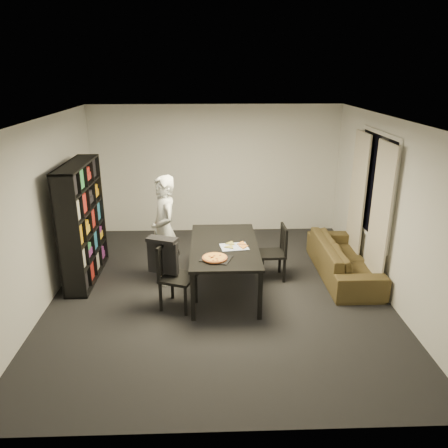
{
  "coord_description": "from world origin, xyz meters",
  "views": [
    {
      "loc": [
        -0.14,
        -5.98,
        3.26
      ],
      "look_at": [
        0.08,
        0.17,
        1.05
      ],
      "focal_mm": 35.0,
      "sensor_mm": 36.0,
      "label": 1
    }
  ],
  "objects_px": {
    "bookshelf": "(82,223)",
    "person": "(164,230)",
    "dining_table": "(224,249)",
    "chair_left": "(172,271)",
    "chair_right": "(277,249)",
    "pepperoni_pizza": "(215,258)",
    "sofa": "(344,259)",
    "baking_tray": "(216,259)"
  },
  "relations": [
    {
      "from": "dining_table",
      "to": "chair_right",
      "type": "bearing_deg",
      "value": 24.22
    },
    {
      "from": "person",
      "to": "sofa",
      "type": "distance_m",
      "value": 2.97
    },
    {
      "from": "chair_right",
      "to": "baking_tray",
      "type": "relative_size",
      "value": 2.25
    },
    {
      "from": "chair_left",
      "to": "sofa",
      "type": "bearing_deg",
      "value": -51.26
    },
    {
      "from": "dining_table",
      "to": "chair_left",
      "type": "relative_size",
      "value": 1.88
    },
    {
      "from": "chair_left",
      "to": "baking_tray",
      "type": "relative_size",
      "value": 2.4
    },
    {
      "from": "chair_right",
      "to": "baking_tray",
      "type": "bearing_deg",
      "value": -50.54
    },
    {
      "from": "baking_tray",
      "to": "chair_left",
      "type": "bearing_deg",
      "value": 174.42
    },
    {
      "from": "baking_tray",
      "to": "chair_right",
      "type": "bearing_deg",
      "value": 42.14
    },
    {
      "from": "chair_left",
      "to": "baking_tray",
      "type": "xyz_separation_m",
      "value": [
        0.63,
        -0.06,
        0.21
      ]
    },
    {
      "from": "chair_left",
      "to": "chair_right",
      "type": "xyz_separation_m",
      "value": [
        1.62,
        0.84,
        -0.04
      ]
    },
    {
      "from": "person",
      "to": "baking_tray",
      "type": "xyz_separation_m",
      "value": [
        0.79,
        -0.86,
        -0.11
      ]
    },
    {
      "from": "sofa",
      "to": "baking_tray",
      "type": "bearing_deg",
      "value": 114.14
    },
    {
      "from": "pepperoni_pizza",
      "to": "baking_tray",
      "type": "bearing_deg",
      "value": 42.85
    },
    {
      "from": "person",
      "to": "bookshelf",
      "type": "bearing_deg",
      "value": -120.23
    },
    {
      "from": "dining_table",
      "to": "person",
      "type": "bearing_deg",
      "value": 159.45
    },
    {
      "from": "dining_table",
      "to": "chair_left",
      "type": "xyz_separation_m",
      "value": [
        -0.76,
        -0.45,
        -0.14
      ]
    },
    {
      "from": "chair_left",
      "to": "person",
      "type": "distance_m",
      "value": 0.88
    },
    {
      "from": "bookshelf",
      "to": "pepperoni_pizza",
      "type": "xyz_separation_m",
      "value": [
        2.08,
        -1.06,
        -0.17
      ]
    },
    {
      "from": "chair_left",
      "to": "pepperoni_pizza",
      "type": "distance_m",
      "value": 0.66
    },
    {
      "from": "chair_right",
      "to": "pepperoni_pizza",
      "type": "xyz_separation_m",
      "value": [
        -1.02,
        -0.92,
        0.27
      ]
    },
    {
      "from": "pepperoni_pizza",
      "to": "bookshelf",
      "type": "bearing_deg",
      "value": 153.1
    },
    {
      "from": "bookshelf",
      "to": "person",
      "type": "xyz_separation_m",
      "value": [
        1.31,
        -0.18,
        -0.08
      ]
    },
    {
      "from": "chair_left",
      "to": "pepperoni_pizza",
      "type": "xyz_separation_m",
      "value": [
        0.61,
        -0.08,
        0.23
      ]
    },
    {
      "from": "baking_tray",
      "to": "sofa",
      "type": "xyz_separation_m",
      "value": [
        2.12,
        0.95,
        -0.47
      ]
    },
    {
      "from": "baking_tray",
      "to": "pepperoni_pizza",
      "type": "bearing_deg",
      "value": -137.15
    },
    {
      "from": "baking_tray",
      "to": "sofa",
      "type": "bearing_deg",
      "value": 24.14
    },
    {
      "from": "chair_right",
      "to": "dining_table",
      "type": "bearing_deg",
      "value": -68.46
    },
    {
      "from": "baking_tray",
      "to": "sofa",
      "type": "height_order",
      "value": "baking_tray"
    },
    {
      "from": "sofa",
      "to": "dining_table",
      "type": "bearing_deg",
      "value": 102.39
    },
    {
      "from": "dining_table",
      "to": "baking_tray",
      "type": "distance_m",
      "value": 0.53
    },
    {
      "from": "chair_left",
      "to": "person",
      "type": "xyz_separation_m",
      "value": [
        -0.16,
        0.8,
        0.32
      ]
    },
    {
      "from": "pepperoni_pizza",
      "to": "person",
      "type": "bearing_deg",
      "value": 131.35
    },
    {
      "from": "chair_right",
      "to": "sofa",
      "type": "bearing_deg",
      "value": 89.7
    },
    {
      "from": "person",
      "to": "chair_right",
      "type": "bearing_deg",
      "value": 68.99
    },
    {
      "from": "dining_table",
      "to": "person",
      "type": "distance_m",
      "value": 1.0
    },
    {
      "from": "chair_left",
      "to": "bookshelf",
      "type": "bearing_deg",
      "value": 77.3
    },
    {
      "from": "chair_left",
      "to": "chair_right",
      "type": "relative_size",
      "value": 1.07
    },
    {
      "from": "person",
      "to": "pepperoni_pizza",
      "type": "xyz_separation_m",
      "value": [
        0.77,
        -0.88,
        -0.09
      ]
    },
    {
      "from": "bookshelf",
      "to": "sofa",
      "type": "height_order",
      "value": "bookshelf"
    },
    {
      "from": "dining_table",
      "to": "pepperoni_pizza",
      "type": "xyz_separation_m",
      "value": [
        -0.15,
        -0.53,
        0.09
      ]
    },
    {
      "from": "chair_left",
      "to": "chair_right",
      "type": "bearing_deg",
      "value": -41.8
    }
  ]
}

